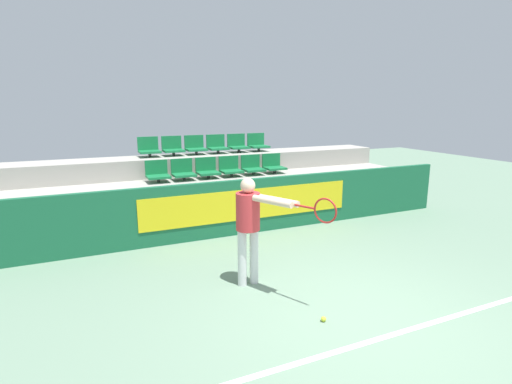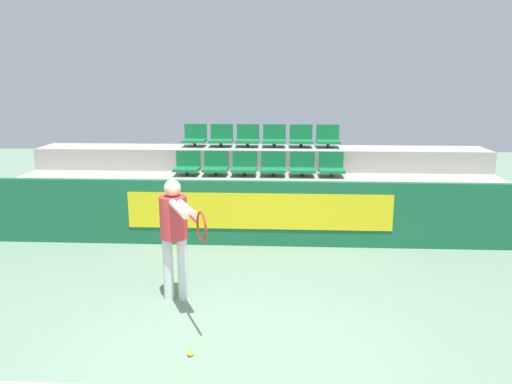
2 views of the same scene
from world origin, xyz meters
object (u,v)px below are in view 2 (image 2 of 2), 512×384
Objects in this scene: stadium_chair_1 at (209,199)px; stadium_chair_3 at (272,200)px; stadium_chair_5 at (336,200)px; stadium_chair_9 at (273,166)px; stadium_chair_14 at (248,138)px; stadium_chair_13 at (221,138)px; tennis_player at (175,227)px; stadium_chair_16 at (301,138)px; stadium_chair_11 at (331,167)px; stadium_chair_8 at (244,166)px; stadium_chair_2 at (241,199)px; stadium_chair_10 at (302,166)px; stadium_chair_7 at (216,166)px; stadium_chair_6 at (187,165)px; stadium_chair_15 at (274,138)px; stadium_chair_17 at (328,138)px; stadium_chair_4 at (304,200)px; stadium_chair_12 at (195,137)px; stadium_chair_0 at (178,198)px; tennis_ball at (190,353)px.

stadium_chair_1 and stadium_chair_3 have the same top height.
stadium_chair_9 is at bearing 140.30° from stadium_chair_5.
stadium_chair_1 is 1.00× the size of stadium_chair_14.
tennis_player is at bearing -89.97° from stadium_chair_13.
stadium_chair_3 is 1.00× the size of stadium_chair_16.
stadium_chair_14 is (-1.75, 0.97, 0.45)m from stadium_chair_11.
stadium_chair_13 reaches higher than stadium_chair_8.
stadium_chair_10 is at bearing 39.70° from stadium_chair_2.
stadium_chair_7 reaches higher than stadium_chair_5.
stadium_chair_5 is 3.10m from stadium_chair_6.
stadium_chair_16 is at bearing 0.00° from stadium_chair_15.
stadium_chair_2 is 1.00× the size of stadium_chair_15.
stadium_chair_5 is 1.00× the size of stadium_chair_16.
stadium_chair_2 is 1.00× the size of stadium_chair_17.
stadium_chair_4 is 1.00× the size of stadium_chair_10.
stadium_chair_6 is (-2.91, 0.97, 0.45)m from stadium_chair_5.
stadium_chair_2 is 1.00× the size of stadium_chair_7.
stadium_chair_8 is at bearing 180.00° from stadium_chair_11.
stadium_chair_5 is 1.00× the size of stadium_chair_12.
stadium_chair_10 reaches higher than stadium_chair_5.
tennis_player is at bearing -111.40° from stadium_chair_3.
stadium_chair_7 is (-1.75, 0.97, 0.45)m from stadium_chair_4.
stadium_chair_7 is at bearing 157.46° from stadium_chair_5.
stadium_chair_0 is at bearing 180.00° from stadium_chair_5.
stadium_chair_11 is at bearing -18.37° from stadium_chair_12.
stadium_chair_2 is 1.00× the size of stadium_chair_11.
stadium_chair_1 is at bearing 95.39° from tennis_ball.
stadium_chair_14 is (-0.58, 0.97, 0.45)m from stadium_chair_9.
stadium_chair_6 is 3.10m from stadium_chair_17.
stadium_chair_12 and stadium_chair_17 have the same top height.
stadium_chair_2 is 3.05m from tennis_player.
stadium_chair_7 and stadium_chair_11 have the same top height.
stadium_chair_15 is 0.31× the size of tennis_player.
stadium_chair_8 is 1.00× the size of stadium_chair_9.
stadium_chair_2 is at bearing -151.04° from stadium_chair_11.
stadium_chair_8 reaches higher than stadium_chair_1.
stadium_chair_9 is 1.16m from stadium_chair_11.
stadium_chair_9 is 1.58m from stadium_chair_13.
stadium_chair_15 is at bearing 50.93° from tennis_player.
stadium_chair_2 is 1.00× the size of stadium_chair_3.
stadium_chair_4 is at bearing -58.94° from stadium_chair_9.
stadium_chair_3 is 4.37m from tennis_ball.
stadium_chair_6 is 3.98m from tennis_player.
stadium_chair_2 is 2.43m from stadium_chair_16.
stadium_chair_15 is (1.75, 0.00, 0.00)m from stadium_chair_12.
stadium_chair_17 is at bearing 33.59° from stadium_chair_0.
tennis_player reaches higher than stadium_chair_7.
stadium_chair_16 is at bearing 39.70° from stadium_chair_0.
stadium_chair_1 is 1.22m from stadium_chair_8.
stadium_chair_14 is 1.00× the size of stadium_chair_17.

